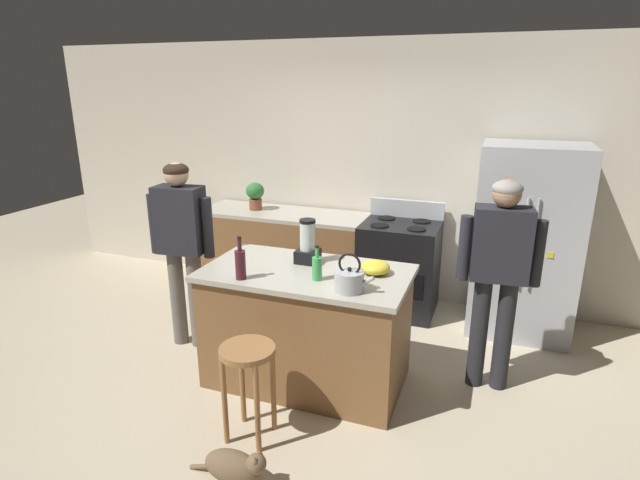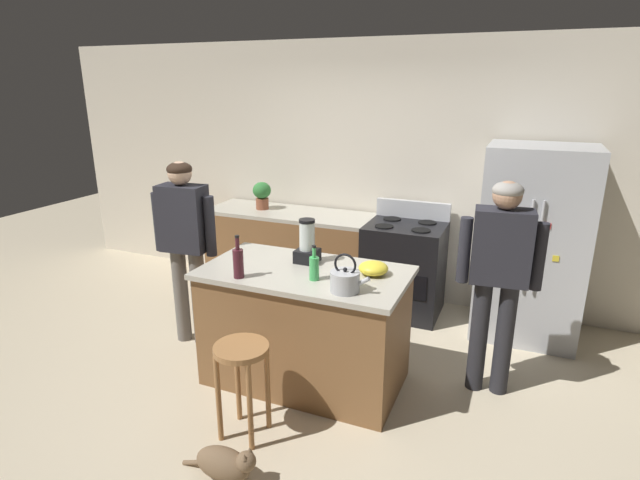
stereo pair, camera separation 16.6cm
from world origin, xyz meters
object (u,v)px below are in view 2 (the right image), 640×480
object	(u,v)px
bottle_wine	(238,262)
mixing_bowl	(373,268)
kitchen_island	(305,326)
refrigerator	(532,244)
bar_stool	(242,366)
bottle_soda	(314,267)
blender_appliance	(307,244)
person_by_island_left	(185,236)
potted_plant	(262,194)
stove_range	(404,268)
cat	(226,463)
tea_kettle	(345,280)
person_by_sink_right	(499,269)

from	to	relation	value
bottle_wine	mixing_bowl	distance (m)	0.98
kitchen_island	refrigerator	bearing A→B (deg)	43.79
kitchen_island	bar_stool	bearing A→B (deg)	-97.98
bottle_soda	bar_stool	bearing A→B (deg)	-112.02
blender_appliance	person_by_island_left	bearing A→B (deg)	179.88
potted_plant	bottle_wine	size ratio (longest dim) A/B	0.95
mixing_bowl	stove_range	bearing A→B (deg)	93.75
stove_range	person_by_island_left	world-z (taller)	person_by_island_left
person_by_island_left	mixing_bowl	distance (m)	1.71
cat	tea_kettle	bearing A→B (deg)	65.25
bottle_wine	kitchen_island	bearing A→B (deg)	39.66
stove_range	cat	xyz separation A→B (m)	(-0.41, -2.67, -0.37)
blender_appliance	mixing_bowl	distance (m)	0.57
kitchen_island	stove_range	distance (m)	1.58
stove_range	bottle_wine	distance (m)	2.07
kitchen_island	blender_appliance	xyz separation A→B (m)	(-0.06, 0.18, 0.61)
bar_stool	blender_appliance	bearing A→B (deg)	86.98
refrigerator	person_by_island_left	bearing A→B (deg)	-154.58
stove_range	cat	size ratio (longest dim) A/B	2.14
cat	bottle_soda	size ratio (longest dim) A/B	2.03
person_by_sink_right	mixing_bowl	world-z (taller)	person_by_sink_right
person_by_sink_right	potted_plant	xyz separation A→B (m)	(-2.56, 1.13, 0.11)
kitchen_island	refrigerator	size ratio (longest dim) A/B	0.88
person_by_sink_right	bottle_wine	size ratio (longest dim) A/B	5.16
refrigerator	bar_stool	distance (m)	2.83
person_by_island_left	cat	distance (m)	2.01
refrigerator	potted_plant	distance (m)	2.79
person_by_sink_right	cat	xyz separation A→B (m)	(-1.34, -1.57, -0.88)
person_by_island_left	blender_appliance	world-z (taller)	person_by_island_left
person_by_island_left	mixing_bowl	world-z (taller)	person_by_island_left
person_by_island_left	potted_plant	bearing A→B (deg)	90.09
stove_range	potted_plant	world-z (taller)	potted_plant
stove_range	bottle_soda	xyz separation A→B (m)	(-0.26, -1.67, 0.55)
refrigerator	potted_plant	bearing A→B (deg)	178.96
kitchen_island	bottle_wine	bearing A→B (deg)	-140.34
bottle_wine	bottle_soda	size ratio (longest dim) A/B	1.23
person_by_sink_right	bottle_wine	distance (m)	1.87
stove_range	blender_appliance	world-z (taller)	blender_appliance
person_by_island_left	bottle_wine	world-z (taller)	person_by_island_left
stove_range	bottle_wine	world-z (taller)	bottle_wine
stove_range	blender_appliance	size ratio (longest dim) A/B	3.22
bar_stool	bottle_wine	bearing A→B (deg)	121.50
kitchen_island	person_by_sink_right	size ratio (longest dim) A/B	0.95
refrigerator	stove_range	size ratio (longest dim) A/B	1.59
bottle_wine	mixing_bowl	world-z (taller)	bottle_wine
tea_kettle	bottle_wine	bearing A→B (deg)	-175.64
person_by_island_left	blender_appliance	distance (m)	1.16
stove_range	refrigerator	bearing A→B (deg)	-1.22
person_by_island_left	potted_plant	distance (m)	1.37
refrigerator	stove_range	bearing A→B (deg)	178.78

